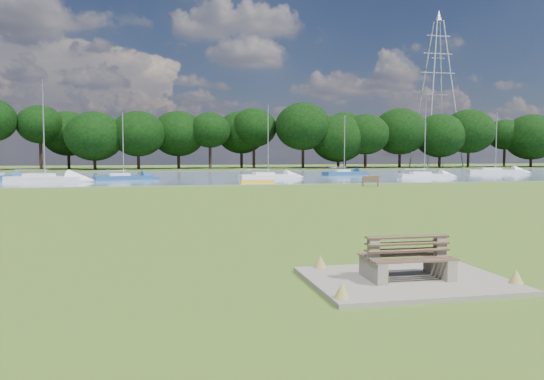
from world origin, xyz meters
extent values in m
plane|color=olive|center=(0.00, 0.00, 0.00)|extent=(220.00, 220.00, 0.00)
cube|color=slate|center=(0.00, 42.00, 0.00)|extent=(220.00, 40.00, 0.10)
cube|color=#4C6626|center=(0.00, 72.00, 0.00)|extent=(220.00, 20.00, 0.40)
cube|color=gray|center=(0.00, -14.00, 0.05)|extent=(4.20, 3.20, 0.10)
cube|color=gray|center=(-0.77, -13.99, 0.33)|extent=(0.24, 1.08, 0.45)
cube|color=gray|center=(-0.77, -13.99, 0.74)|extent=(0.23, 0.19, 0.56)
cube|color=gray|center=(0.77, -14.01, 0.33)|extent=(0.24, 1.08, 0.45)
cube|color=gray|center=(0.77, -14.01, 0.74)|extent=(0.23, 0.19, 0.56)
cube|color=brown|center=(-0.01, -14.34, 0.56)|extent=(1.86, 0.44, 0.04)
cube|color=brown|center=(0.00, -14.08, 0.87)|extent=(1.85, 0.17, 0.45)
cube|color=brown|center=(0.01, -13.66, 0.56)|extent=(1.86, 0.44, 0.04)
cube|color=brown|center=(0.00, -13.92, 0.87)|extent=(1.85, 0.17, 0.45)
cube|color=brown|center=(11.96, 18.06, 0.22)|extent=(0.20, 0.44, 0.44)
cube|color=brown|center=(13.15, 17.69, 0.22)|extent=(0.20, 0.44, 0.44)
cube|color=brown|center=(12.55, 17.87, 0.44)|extent=(1.50, 0.84, 0.05)
cube|color=brown|center=(12.50, 17.69, 0.67)|extent=(1.39, 0.47, 0.43)
cube|color=yellow|center=(3.87, 24.00, 0.21)|extent=(3.18, 0.86, 0.32)
cylinder|color=#A4A6A9|center=(45.59, 67.54, 14.23)|extent=(0.25, 0.25, 28.05)
cylinder|color=#A4A6A9|center=(50.51, 67.54, 14.23)|extent=(0.25, 0.25, 28.05)
cylinder|color=#A4A6A9|center=(45.59, 72.46, 14.23)|extent=(0.25, 0.25, 28.05)
cylinder|color=#A4A6A9|center=(50.51, 72.46, 14.23)|extent=(0.25, 0.25, 28.05)
cube|color=#A4A6A9|center=(48.05, 70.00, 18.43)|extent=(7.38, 0.16, 0.16)
cube|color=#A4A6A9|center=(48.05, 70.00, 22.08)|extent=(6.12, 0.16, 0.16)
cube|color=#A4A6A9|center=(48.05, 70.00, 25.45)|extent=(4.85, 0.16, 0.16)
cone|color=#A4A6A9|center=(48.05, 70.00, 29.30)|extent=(1.27, 1.27, 2.11)
cylinder|color=black|center=(-23.00, 68.00, 2.26)|extent=(0.54, 0.54, 4.11)
ellipsoid|color=black|center=(-23.00, 68.00, 7.28)|extent=(7.54, 7.54, 6.41)
cylinder|color=black|center=(-16.00, 68.00, 2.41)|extent=(0.54, 0.54, 4.42)
ellipsoid|color=black|center=(-16.00, 68.00, 7.82)|extent=(8.62, 8.62, 7.33)
cylinder|color=black|center=(-9.00, 68.00, 1.95)|extent=(0.54, 0.54, 3.49)
ellipsoid|color=black|center=(-9.00, 68.00, 6.21)|extent=(9.70, 9.70, 8.24)
cylinder|color=black|center=(-2.00, 68.00, 2.10)|extent=(0.54, 0.54, 3.80)
ellipsoid|color=black|center=(-2.00, 68.00, 6.75)|extent=(7.54, 7.54, 6.41)
cylinder|color=black|center=(5.00, 68.00, 2.26)|extent=(0.54, 0.54, 4.11)
ellipsoid|color=black|center=(5.00, 68.00, 7.28)|extent=(8.62, 8.62, 7.33)
cylinder|color=black|center=(12.00, 68.00, 2.41)|extent=(0.54, 0.54, 4.42)
ellipsoid|color=black|center=(12.00, 68.00, 7.82)|extent=(9.70, 9.70, 8.24)
cylinder|color=black|center=(19.00, 68.00, 1.95)|extent=(0.54, 0.54, 3.49)
ellipsoid|color=black|center=(19.00, 68.00, 6.21)|extent=(7.54, 7.54, 6.41)
cylinder|color=black|center=(26.00, 68.00, 2.10)|extent=(0.54, 0.54, 3.80)
ellipsoid|color=black|center=(26.00, 68.00, 6.75)|extent=(8.62, 8.62, 7.33)
cylinder|color=black|center=(33.00, 68.00, 2.26)|extent=(0.54, 0.54, 4.11)
ellipsoid|color=black|center=(33.00, 68.00, 7.28)|extent=(9.70, 9.70, 8.24)
cylinder|color=black|center=(40.00, 68.00, 2.41)|extent=(0.54, 0.54, 4.42)
ellipsoid|color=black|center=(40.00, 68.00, 7.82)|extent=(7.54, 7.54, 6.41)
cylinder|color=black|center=(47.00, 68.00, 1.95)|extent=(0.54, 0.54, 3.49)
ellipsoid|color=black|center=(47.00, 68.00, 6.21)|extent=(8.62, 8.62, 7.33)
cylinder|color=black|center=(54.00, 68.00, 2.10)|extent=(0.54, 0.54, 3.80)
ellipsoid|color=black|center=(54.00, 68.00, 6.75)|extent=(9.70, 9.70, 8.24)
cylinder|color=black|center=(61.00, 68.00, 2.26)|extent=(0.54, 0.54, 4.11)
ellipsoid|color=black|center=(61.00, 68.00, 7.28)|extent=(7.54, 7.54, 6.41)
cylinder|color=black|center=(68.00, 68.00, 2.41)|extent=(0.54, 0.54, 4.42)
ellipsoid|color=black|center=(68.00, 68.00, 7.82)|extent=(8.62, 8.62, 7.33)
cube|color=silver|center=(40.88, 41.08, 0.41)|extent=(7.50, 4.20, 0.72)
cube|color=silver|center=(40.33, 41.26, 0.85)|extent=(2.90, 2.31, 0.47)
cylinder|color=#A5A8AD|center=(40.88, 41.08, 4.56)|extent=(0.12, 0.12, 7.99)
cube|color=silver|center=(24.59, 30.88, 0.37)|extent=(6.05, 2.10, 0.64)
cube|color=silver|center=(24.11, 30.91, 0.76)|extent=(2.17, 1.46, 0.41)
cylinder|color=#A5A8AD|center=(24.59, 30.88, 4.65)|extent=(0.11, 0.11, 8.28)
cube|color=silver|center=(6.70, 32.49, 0.38)|extent=(6.42, 2.32, 0.65)
cube|color=silver|center=(6.20, 32.45, 0.77)|extent=(2.32, 1.58, 0.42)
cylinder|color=#A5A8AD|center=(6.70, 32.49, 4.32)|extent=(0.11, 0.11, 7.60)
cube|color=silver|center=(-15.93, 30.79, 0.42)|extent=(7.71, 4.12, 0.74)
cube|color=silver|center=(-16.50, 30.96, 0.87)|extent=(2.96, 2.31, 0.48)
cylinder|color=#A5A8AD|center=(-15.93, 30.79, 5.27)|extent=(0.13, 0.13, 9.38)
cube|color=navy|center=(18.03, 39.36, 0.39)|extent=(6.02, 3.11, 0.67)
cube|color=silver|center=(17.58, 39.24, 0.80)|extent=(2.29, 1.77, 0.43)
cylinder|color=#A5A8AD|center=(18.03, 39.36, 4.10)|extent=(0.12, 0.12, 7.13)
cube|color=navy|center=(-8.65, 33.12, 0.37)|extent=(6.17, 3.26, 0.64)
cube|color=silver|center=(-9.10, 32.98, 0.76)|extent=(2.36, 1.84, 0.41)
cylinder|color=#A5A8AD|center=(-8.65, 33.12, 3.78)|extent=(0.11, 0.11, 6.55)
camera|label=1|loc=(-5.23, -24.38, 2.77)|focal=35.00mm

